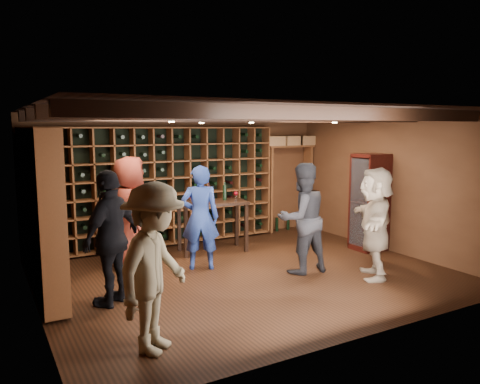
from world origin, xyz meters
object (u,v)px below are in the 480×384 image
man_blue_shirt (200,218)px  guest_beige (375,223)px  display_cabinet (369,204)px  guest_khaki (155,268)px  man_grey_suit (302,218)px  guest_red_floral (130,213)px  guest_woman_black (112,238)px  tasting_table (212,208)px

man_blue_shirt → guest_beige: guest_beige is taller
display_cabinet → guest_khaki: 5.14m
man_grey_suit → guest_khaki: bearing=28.6°
guest_red_floral → man_blue_shirt: bearing=-111.2°
guest_woman_black → guest_red_floral: bearing=-154.0°
man_grey_suit → guest_khaki: (-2.86, -1.39, 0.00)m
man_grey_suit → guest_red_floral: (-2.27, 1.47, 0.04)m
man_blue_shirt → guest_red_floral: bearing=-5.4°
guest_red_floral → guest_woman_black: (-0.64, -1.36, -0.04)m
display_cabinet → guest_woman_black: 4.84m
display_cabinet → guest_beige: (-1.11, -1.24, -0.02)m
man_blue_shirt → guest_woman_black: 1.82m
guest_woman_black → guest_khaki: guest_woman_black is taller
guest_red_floral → guest_woman_black: bearing=161.8°
man_blue_shirt → guest_red_floral: guest_red_floral is taller
guest_woman_black → tasting_table: size_ratio=1.33×
guest_red_floral → guest_khaki: 2.92m
man_grey_suit → man_blue_shirt: bearing=-33.3°
man_grey_suit → tasting_table: 1.92m
display_cabinet → man_blue_shirt: bearing=172.1°
guest_red_floral → tasting_table: 1.64m
guest_red_floral → guest_beige: (3.08, -2.20, -0.07)m
guest_woman_black → guest_khaki: size_ratio=1.00×
tasting_table → display_cabinet: bearing=-18.1°
man_grey_suit → guest_beige: (0.81, -0.74, -0.02)m
man_blue_shirt → man_grey_suit: (1.30, -0.95, 0.03)m
guest_khaki → guest_red_floral: bearing=36.2°
man_grey_suit → guest_beige: 1.09m
man_blue_shirt → guest_khaki: bearing=78.9°
man_blue_shirt → tasting_table: 1.06m
man_blue_shirt → display_cabinet: bearing=-165.2°
guest_beige → guest_khaki: bearing=-42.7°
display_cabinet → tasting_table: 2.89m
guest_khaki → tasting_table: (2.19, 3.19, -0.05)m
guest_red_floral → display_cabinet: bearing=-96.0°
guest_beige → display_cabinet: bearing=175.4°
man_grey_suit → guest_beige: bearing=140.4°
guest_red_floral → tasting_table: bearing=-71.2°
man_grey_suit → guest_red_floral: guest_red_floral is taller
display_cabinet → man_grey_suit: 1.98m
tasting_table → guest_beige: bearing=-51.1°
man_grey_suit → guest_khaki: guest_khaki is taller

